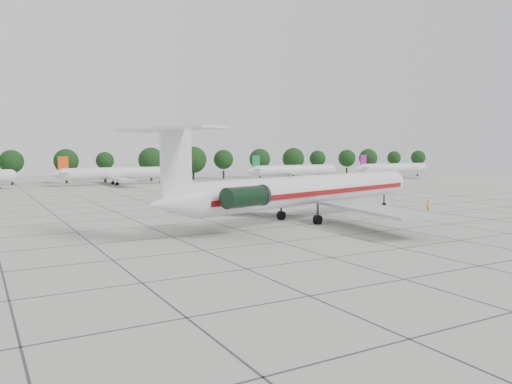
% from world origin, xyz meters
% --- Properties ---
extents(ground, '(260.00, 260.00, 0.00)m').
position_xyz_m(ground, '(0.00, 0.00, 0.00)').
color(ground, '#A5A69F').
rests_on(ground, ground).
extents(apron_joints, '(170.00, 170.00, 0.02)m').
position_xyz_m(apron_joints, '(0.00, 15.00, 0.01)').
color(apron_joints, '#383838').
rests_on(apron_joints, ground).
extents(main_airliner, '(46.41, 35.58, 11.09)m').
position_xyz_m(main_airliner, '(2.10, -5.33, 3.92)').
color(main_airliner, silver).
rests_on(main_airliner, ground).
extents(ground_crew, '(0.83, 0.80, 1.92)m').
position_xyz_m(ground_crew, '(22.56, -7.07, 0.96)').
color(ground_crew, '#E1AD0D').
rests_on(ground_crew, ground).
extents(bg_airliner_c, '(28.24, 27.20, 7.40)m').
position_xyz_m(bg_airliner_c, '(-1.01, 72.98, 2.91)').
color(bg_airliner_c, silver).
rests_on(bg_airliner_c, ground).
extents(bg_airliner_d, '(28.24, 27.20, 7.40)m').
position_xyz_m(bg_airliner_d, '(50.16, 67.56, 2.91)').
color(bg_airliner_d, silver).
rests_on(bg_airliner_d, ground).
extents(bg_airliner_e, '(28.24, 27.20, 7.40)m').
position_xyz_m(bg_airliner_e, '(88.84, 65.88, 2.91)').
color(bg_airliner_e, silver).
rests_on(bg_airliner_e, ground).
extents(tree_line, '(249.86, 8.44, 10.22)m').
position_xyz_m(tree_line, '(-11.68, 85.00, 5.98)').
color(tree_line, '#332114').
rests_on(tree_line, ground).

